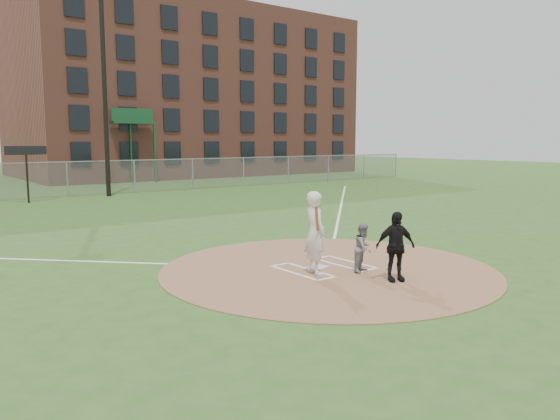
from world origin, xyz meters
TOP-DOWN VIEW (x-y plane):
  - ground at (0.00, 0.00)m, footprint 140.00×140.00m
  - dirt_circle at (0.00, 0.00)m, footprint 8.40×8.40m
  - home_plate at (-0.17, 0.23)m, footprint 0.58×0.58m
  - foul_line_first at (9.00, 9.00)m, footprint 17.04×17.04m
  - catcher at (0.45, -0.78)m, footprint 0.70×0.63m
  - umpire at (0.40, -1.83)m, footprint 1.02×0.75m
  - batters_boxes at (0.00, 0.15)m, footprint 2.08×1.88m
  - batter_at_plate at (-0.61, -0.20)m, footprint 0.85×1.04m
  - outfield_fence at (0.00, 22.00)m, footprint 56.08×0.08m
  - brick_warehouse at (16.00, 37.96)m, footprint 30.00×17.17m
  - light_pole at (2.00, 21.00)m, footprint 1.20×0.30m
  - scoreboard_sign at (-2.50, 20.20)m, footprint 2.00×0.10m

SIDE VIEW (x-z plane):
  - ground at x=0.00m, z-range 0.00..0.00m
  - foul_line_first at x=9.00m, z-range 0.00..0.01m
  - dirt_circle at x=0.00m, z-range 0.00..0.02m
  - batters_boxes at x=0.00m, z-range 0.02..0.03m
  - home_plate at x=-0.17m, z-range 0.02..0.05m
  - catcher at x=0.45m, z-range 0.02..1.22m
  - umpire at x=0.40m, z-range 0.02..1.63m
  - outfield_fence at x=0.00m, z-range 0.00..2.03m
  - batter_at_plate at x=-0.61m, z-range 0.02..2.03m
  - scoreboard_sign at x=-2.50m, z-range 0.92..3.85m
  - light_pole at x=2.00m, z-range 0.50..12.72m
  - brick_warehouse at x=16.00m, z-range 0.00..15.00m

